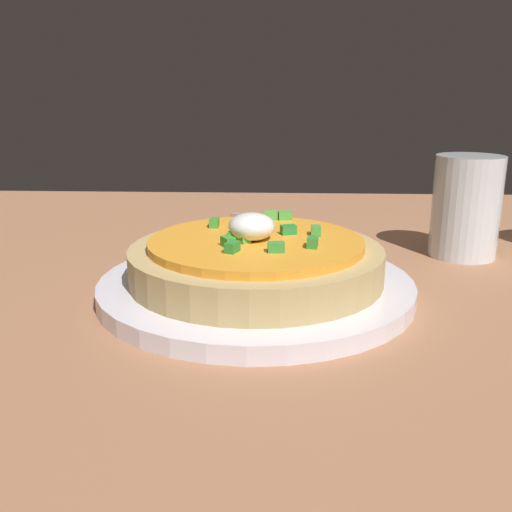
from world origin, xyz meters
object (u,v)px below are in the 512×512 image
(cup_near, at_px, (466,209))
(fork, at_px, (265,222))
(plate, at_px, (256,286))
(pizza, at_px, (256,259))

(cup_near, bearing_deg, fork, 146.79)
(plate, bearing_deg, cup_near, 31.24)
(pizza, relative_size, fork, 2.47)
(plate, xyz_separation_m, pizza, (-0.00, -0.00, 0.02))
(pizza, bearing_deg, fork, 89.93)
(pizza, xyz_separation_m, cup_near, (0.21, 0.13, 0.02))
(plate, relative_size, pizza, 1.25)
(cup_near, bearing_deg, pizza, -148.76)
(plate, distance_m, cup_near, 0.25)
(fork, bearing_deg, plate, -47.29)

